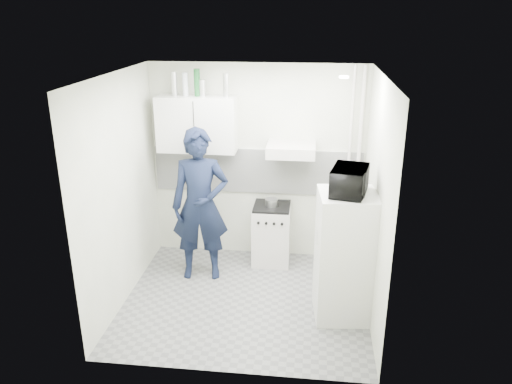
# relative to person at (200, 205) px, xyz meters

# --- Properties ---
(floor) EXTENTS (2.80, 2.80, 0.00)m
(floor) POSITION_rel_person_xyz_m (0.62, -0.54, -0.96)
(floor) COLOR slate
(floor) RESTS_ON ground
(ceiling) EXTENTS (2.80, 2.80, 0.00)m
(ceiling) POSITION_rel_person_xyz_m (0.62, -0.54, 1.64)
(ceiling) COLOR white
(ceiling) RESTS_ON wall_back
(wall_back) EXTENTS (2.80, 0.00, 2.80)m
(wall_back) POSITION_rel_person_xyz_m (0.62, 0.71, 0.34)
(wall_back) COLOR silver
(wall_back) RESTS_ON floor
(wall_left) EXTENTS (0.00, 2.60, 2.60)m
(wall_left) POSITION_rel_person_xyz_m (-0.78, -0.54, 0.34)
(wall_left) COLOR silver
(wall_left) RESTS_ON floor
(wall_right) EXTENTS (0.00, 2.60, 2.60)m
(wall_right) POSITION_rel_person_xyz_m (2.02, -0.54, 0.34)
(wall_right) COLOR silver
(wall_right) RESTS_ON floor
(person) EXTENTS (0.76, 0.55, 1.92)m
(person) POSITION_rel_person_xyz_m (0.00, 0.00, 0.00)
(person) COLOR black
(person) RESTS_ON floor
(stove) EXTENTS (0.49, 0.49, 0.78)m
(stove) POSITION_rel_person_xyz_m (0.84, 0.46, -0.57)
(stove) COLOR beige
(stove) RESTS_ON floor
(fridge) EXTENTS (0.65, 0.65, 1.44)m
(fridge) POSITION_rel_person_xyz_m (1.72, -0.67, -0.24)
(fridge) COLOR silver
(fridge) RESTS_ON floor
(stove_top) EXTENTS (0.47, 0.47, 0.03)m
(stove_top) POSITION_rel_person_xyz_m (0.84, 0.46, -0.16)
(stove_top) COLOR black
(stove_top) RESTS_ON stove
(saucepan) EXTENTS (0.17, 0.17, 0.09)m
(saucepan) POSITION_rel_person_xyz_m (0.84, 0.46, -0.10)
(saucepan) COLOR silver
(saucepan) RESTS_ON stove_top
(microwave) EXTENTS (0.56, 0.43, 0.28)m
(microwave) POSITION_rel_person_xyz_m (1.72, -0.67, 0.62)
(microwave) COLOR black
(microwave) RESTS_ON fridge
(bottle_b) EXTENTS (0.08, 0.08, 0.29)m
(bottle_b) POSITION_rel_person_xyz_m (-0.40, 0.54, 1.39)
(bottle_b) COLOR silver
(bottle_b) RESTS_ON upper_cabinet
(bottle_c) EXTENTS (0.07, 0.07, 0.29)m
(bottle_c) POSITION_rel_person_xyz_m (-0.26, 0.54, 1.39)
(bottle_c) COLOR #B2B7BC
(bottle_c) RESTS_ON upper_cabinet
(bottle_d) EXTENTS (0.08, 0.08, 0.33)m
(bottle_d) POSITION_rel_person_xyz_m (-0.11, 0.54, 1.41)
(bottle_d) COLOR #144C1E
(bottle_d) RESTS_ON upper_cabinet
(canister_a) EXTENTS (0.08, 0.08, 0.21)m
(canister_a) POSITION_rel_person_xyz_m (-0.04, 0.54, 1.34)
(canister_a) COLOR silver
(canister_a) RESTS_ON upper_cabinet
(bottle_e) EXTENTS (0.07, 0.07, 0.29)m
(bottle_e) POSITION_rel_person_xyz_m (0.25, 0.54, 1.38)
(bottle_e) COLOR silver
(bottle_e) RESTS_ON upper_cabinet
(upper_cabinet) EXTENTS (1.00, 0.35, 0.70)m
(upper_cabinet) POSITION_rel_person_xyz_m (-0.13, 0.54, 0.89)
(upper_cabinet) COLOR silver
(upper_cabinet) RESTS_ON wall_back
(range_hood) EXTENTS (0.60, 0.50, 0.14)m
(range_hood) POSITION_rel_person_xyz_m (1.07, 0.46, 0.61)
(range_hood) COLOR beige
(range_hood) RESTS_ON wall_back
(backsplash) EXTENTS (2.74, 0.03, 0.60)m
(backsplash) POSITION_rel_person_xyz_m (0.62, 0.70, 0.24)
(backsplash) COLOR white
(backsplash) RESTS_ON wall_back
(pipe_a) EXTENTS (0.05, 0.05, 2.60)m
(pipe_a) POSITION_rel_person_xyz_m (1.92, 0.63, 0.34)
(pipe_a) COLOR beige
(pipe_a) RESTS_ON floor
(pipe_b) EXTENTS (0.04, 0.04, 2.60)m
(pipe_b) POSITION_rel_person_xyz_m (1.80, 0.63, 0.34)
(pipe_b) COLOR beige
(pipe_b) RESTS_ON floor
(ceiling_spot_fixture) EXTENTS (0.10, 0.10, 0.02)m
(ceiling_spot_fixture) POSITION_rel_person_xyz_m (1.62, -0.34, 1.61)
(ceiling_spot_fixture) COLOR white
(ceiling_spot_fixture) RESTS_ON ceiling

